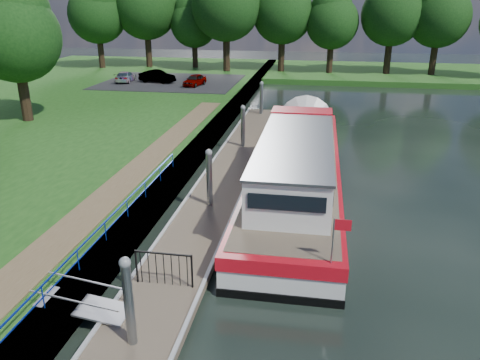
% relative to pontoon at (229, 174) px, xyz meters
% --- Properties ---
extents(ground, '(160.00, 160.00, 0.00)m').
position_rel_pontoon_xyz_m(ground, '(0.00, -13.00, -0.18)').
color(ground, black).
rests_on(ground, ground).
extents(bank_edge, '(1.10, 90.00, 0.78)m').
position_rel_pontoon_xyz_m(bank_edge, '(-2.55, 2.00, 0.20)').
color(bank_edge, '#473D2D').
rests_on(bank_edge, ground).
extents(far_bank, '(60.00, 18.00, 0.60)m').
position_rel_pontoon_xyz_m(far_bank, '(12.00, 39.00, 0.12)').
color(far_bank, '#1B4915').
rests_on(far_bank, ground).
extents(footpath, '(1.60, 40.00, 0.05)m').
position_rel_pontoon_xyz_m(footpath, '(-4.40, -5.00, 0.62)').
color(footpath, brown).
rests_on(footpath, riverbank).
extents(carpark, '(14.00, 12.00, 0.06)m').
position_rel_pontoon_xyz_m(carpark, '(-11.00, 25.00, 0.62)').
color(carpark, black).
rests_on(carpark, riverbank).
extents(blue_fence, '(0.04, 18.04, 0.72)m').
position_rel_pontoon_xyz_m(blue_fence, '(-2.75, -10.00, 1.13)').
color(blue_fence, '#0C2DBF').
rests_on(blue_fence, riverbank).
extents(pontoon, '(2.50, 30.00, 0.56)m').
position_rel_pontoon_xyz_m(pontoon, '(0.00, 0.00, 0.00)').
color(pontoon, brown).
rests_on(pontoon, ground).
extents(mooring_piles, '(0.30, 27.30, 3.55)m').
position_rel_pontoon_xyz_m(mooring_piles, '(0.00, 0.00, 1.10)').
color(mooring_piles, gray).
rests_on(mooring_piles, ground).
extents(gangway, '(2.58, 1.00, 0.92)m').
position_rel_pontoon_xyz_m(gangway, '(-1.85, -12.50, 0.44)').
color(gangway, '#A5A8AD').
rests_on(gangway, ground).
extents(gate_panel, '(1.85, 0.05, 1.15)m').
position_rel_pontoon_xyz_m(gate_panel, '(-0.00, -10.80, 0.97)').
color(gate_panel, black).
rests_on(gate_panel, ground).
extents(barge, '(4.36, 21.15, 4.78)m').
position_rel_pontoon_xyz_m(barge, '(3.60, -0.20, 0.90)').
color(barge, black).
rests_on(barge, ground).
extents(horizon_trees, '(54.38, 10.03, 12.87)m').
position_rel_pontoon_xyz_m(horizon_trees, '(-1.61, 35.68, 7.76)').
color(horizon_trees, '#332316').
rests_on(horizon_trees, ground).
extents(bank_tree_a, '(6.12, 6.12, 9.72)m').
position_rel_pontoon_xyz_m(bank_tree_a, '(-15.99, 7.08, 6.84)').
color(bank_tree_a, '#332316').
rests_on(bank_tree_a, riverbank).
extents(car_a, '(1.96, 3.51, 1.13)m').
position_rel_pontoon_xyz_m(car_a, '(-7.87, 22.83, 1.22)').
color(car_a, '#999999').
rests_on(car_a, carpark).
extents(car_b, '(4.01, 2.22, 1.25)m').
position_rel_pontoon_xyz_m(car_b, '(-12.22, 24.13, 1.28)').
color(car_b, '#999999').
rests_on(car_b, carpark).
extents(car_c, '(1.96, 3.86, 1.07)m').
position_rel_pontoon_xyz_m(car_c, '(-15.65, 23.99, 1.19)').
color(car_c, '#999999').
rests_on(car_c, carpark).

